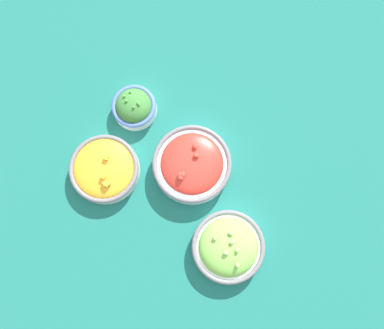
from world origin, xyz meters
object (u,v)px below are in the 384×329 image
at_px(bowl_cherry_tomatoes, 191,164).
at_px(bowl_squash, 104,169).
at_px(bowl_broccoli, 134,107).
at_px(bowl_lettuce, 228,247).

xyz_separation_m(bowl_cherry_tomatoes, bowl_squash, (-0.17, -0.13, -0.01)).
distance_m(bowl_cherry_tomatoes, bowl_squash, 0.22).
xyz_separation_m(bowl_squash, bowl_broccoli, (-0.03, 0.17, 0.00)).
bearing_deg(bowl_squash, bowl_cherry_tomatoes, 38.09).
bearing_deg(bowl_squash, bowl_broccoli, 101.19).
bearing_deg(bowl_cherry_tomatoes, bowl_lettuce, -31.29).
height_order(bowl_cherry_tomatoes, bowl_broccoli, bowl_cherry_tomatoes).
bearing_deg(bowl_lettuce, bowl_squash, -177.09).
distance_m(bowl_squash, bowl_lettuce, 0.36).
bearing_deg(bowl_cherry_tomatoes, bowl_squash, -141.91).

